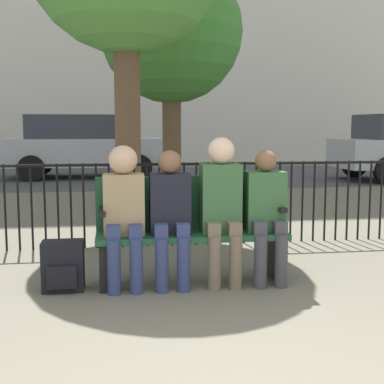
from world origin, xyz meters
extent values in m
cube|color=#194728|center=(0.00, 2.35, 0.42)|extent=(1.64, 0.45, 0.05)
cube|color=#194728|center=(0.00, 2.55, 0.69)|extent=(1.64, 0.05, 0.47)
cube|color=black|center=(-0.76, 2.35, 0.20)|extent=(0.06, 0.38, 0.40)
cube|color=black|center=(0.76, 2.35, 0.20)|extent=(0.06, 0.38, 0.40)
cube|color=black|center=(-0.76, 2.35, 0.65)|extent=(0.06, 0.38, 0.04)
cube|color=black|center=(0.76, 2.35, 0.65)|extent=(0.06, 0.38, 0.04)
cylinder|color=navy|center=(-0.67, 2.13, 0.23)|extent=(0.11, 0.11, 0.45)
cylinder|color=navy|center=(-0.49, 2.13, 0.23)|extent=(0.11, 0.11, 0.45)
cube|color=navy|center=(-0.67, 2.23, 0.50)|extent=(0.11, 0.20, 0.12)
cube|color=navy|center=(-0.49, 2.23, 0.50)|extent=(0.11, 0.20, 0.12)
cube|color=#997F59|center=(-0.58, 2.35, 0.71)|extent=(0.34, 0.22, 0.51)
sphere|color=tan|center=(-0.58, 2.33, 1.08)|extent=(0.24, 0.24, 0.24)
cylinder|color=navy|center=(-0.28, 2.13, 0.23)|extent=(0.11, 0.11, 0.45)
cylinder|color=navy|center=(-0.10, 2.13, 0.23)|extent=(0.11, 0.11, 0.45)
cube|color=navy|center=(-0.28, 2.23, 0.50)|extent=(0.11, 0.20, 0.12)
cube|color=navy|center=(-0.10, 2.23, 0.50)|extent=(0.11, 0.20, 0.12)
cube|color=black|center=(-0.19, 2.35, 0.71)|extent=(0.34, 0.22, 0.51)
sphere|color=brown|center=(-0.19, 2.33, 1.06)|extent=(0.20, 0.20, 0.20)
cylinder|color=brown|center=(0.16, 2.13, 0.23)|extent=(0.11, 0.11, 0.45)
cylinder|color=brown|center=(0.34, 2.13, 0.23)|extent=(0.11, 0.11, 0.45)
cube|color=brown|center=(0.16, 2.23, 0.50)|extent=(0.11, 0.20, 0.12)
cube|color=brown|center=(0.34, 2.23, 0.50)|extent=(0.11, 0.20, 0.12)
cube|color=#335B33|center=(0.25, 2.35, 0.74)|extent=(0.34, 0.22, 0.59)
sphere|color=beige|center=(0.25, 2.33, 1.15)|extent=(0.23, 0.23, 0.23)
cylinder|color=#3D3D42|center=(0.55, 2.13, 0.23)|extent=(0.11, 0.11, 0.45)
cylinder|color=#3D3D42|center=(0.73, 2.13, 0.23)|extent=(0.11, 0.11, 0.45)
cube|color=#3D3D42|center=(0.55, 2.23, 0.50)|extent=(0.11, 0.20, 0.12)
cube|color=#3D3D42|center=(0.73, 2.23, 0.50)|extent=(0.11, 0.20, 0.12)
cube|color=#335B33|center=(0.64, 2.35, 0.71)|extent=(0.34, 0.22, 0.52)
sphere|color=brown|center=(0.64, 2.33, 1.06)|extent=(0.19, 0.19, 0.19)
cube|color=black|center=(-1.09, 2.30, 0.21)|extent=(0.34, 0.22, 0.42)
cube|color=black|center=(-1.09, 2.17, 0.15)|extent=(0.24, 0.04, 0.19)
cylinder|color=black|center=(-1.84, 3.83, 0.47)|extent=(0.02, 0.02, 0.95)
cylinder|color=black|center=(-1.70, 3.83, 0.47)|extent=(0.02, 0.02, 0.95)
cylinder|color=black|center=(-1.56, 3.83, 0.47)|extent=(0.02, 0.02, 0.95)
cylinder|color=black|center=(-1.42, 3.83, 0.47)|extent=(0.02, 0.02, 0.95)
cylinder|color=black|center=(-1.28, 3.83, 0.47)|extent=(0.02, 0.02, 0.95)
cylinder|color=black|center=(-1.14, 3.83, 0.47)|extent=(0.02, 0.02, 0.95)
cylinder|color=black|center=(-1.00, 3.83, 0.47)|extent=(0.02, 0.02, 0.95)
cylinder|color=black|center=(-0.86, 3.83, 0.47)|extent=(0.02, 0.02, 0.95)
cylinder|color=black|center=(-0.72, 3.83, 0.47)|extent=(0.02, 0.02, 0.95)
cylinder|color=black|center=(-0.58, 3.83, 0.47)|extent=(0.02, 0.02, 0.95)
cylinder|color=black|center=(-0.44, 3.83, 0.47)|extent=(0.02, 0.02, 0.95)
cylinder|color=black|center=(-0.30, 3.83, 0.47)|extent=(0.02, 0.02, 0.95)
cylinder|color=black|center=(-0.16, 3.83, 0.47)|extent=(0.02, 0.02, 0.95)
cylinder|color=black|center=(-0.02, 3.83, 0.47)|extent=(0.02, 0.02, 0.95)
cylinder|color=black|center=(0.12, 3.83, 0.47)|extent=(0.02, 0.02, 0.95)
cylinder|color=black|center=(0.26, 3.83, 0.47)|extent=(0.02, 0.02, 0.95)
cylinder|color=black|center=(0.40, 3.83, 0.47)|extent=(0.02, 0.02, 0.95)
cylinder|color=black|center=(0.54, 3.83, 0.47)|extent=(0.02, 0.02, 0.95)
cylinder|color=black|center=(0.68, 3.83, 0.47)|extent=(0.02, 0.02, 0.95)
cylinder|color=black|center=(0.82, 3.83, 0.47)|extent=(0.02, 0.02, 0.95)
cylinder|color=black|center=(0.96, 3.83, 0.47)|extent=(0.02, 0.02, 0.95)
cylinder|color=black|center=(1.10, 3.83, 0.47)|extent=(0.02, 0.02, 0.95)
cylinder|color=black|center=(1.24, 3.83, 0.47)|extent=(0.02, 0.02, 0.95)
cylinder|color=black|center=(1.38, 3.83, 0.47)|extent=(0.02, 0.02, 0.95)
cylinder|color=black|center=(1.52, 3.83, 0.47)|extent=(0.02, 0.02, 0.95)
cylinder|color=black|center=(1.66, 3.83, 0.47)|extent=(0.02, 0.02, 0.95)
cylinder|color=black|center=(1.80, 3.83, 0.47)|extent=(0.02, 0.02, 0.95)
cylinder|color=black|center=(1.94, 3.83, 0.47)|extent=(0.02, 0.02, 0.95)
cylinder|color=black|center=(2.08, 3.83, 0.47)|extent=(0.02, 0.02, 0.95)
cylinder|color=black|center=(2.22, 3.83, 0.47)|extent=(0.02, 0.02, 0.95)
cylinder|color=black|center=(2.36, 3.83, 0.47)|extent=(0.02, 0.02, 0.95)
cylinder|color=black|center=(2.50, 3.83, 0.47)|extent=(0.02, 0.02, 0.95)
cube|color=black|center=(0.00, 3.83, 0.93)|extent=(9.00, 0.03, 0.03)
cylinder|color=brown|center=(0.42, 7.97, 1.18)|extent=(0.35, 0.35, 2.36)
sphere|color=#38752D|center=(0.42, 7.97, 3.08)|extent=(2.63, 2.63, 2.63)
cylinder|color=brown|center=(-0.48, 4.85, 1.41)|extent=(0.33, 0.33, 2.83)
cube|color=#3D3D3F|center=(0.00, 12.00, 0.00)|extent=(24.00, 6.00, 0.01)
cylinder|color=black|center=(5.56, 11.13, 0.32)|extent=(0.64, 0.20, 0.64)
cube|color=#B7B7BC|center=(-1.37, 12.03, 0.67)|extent=(4.20, 1.70, 0.70)
cube|color=#2D333D|center=(-1.68, 12.03, 1.32)|extent=(2.31, 1.56, 0.60)
cylinder|color=black|center=(-0.07, 11.16, 0.32)|extent=(0.64, 0.20, 0.64)
cylinder|color=black|center=(-0.07, 12.90, 0.32)|extent=(0.64, 0.20, 0.64)
cylinder|color=black|center=(-2.67, 11.16, 0.32)|extent=(0.64, 0.20, 0.64)
cylinder|color=black|center=(-2.67, 12.90, 0.32)|extent=(0.64, 0.20, 0.64)
camera|label=1|loc=(-0.64, -2.13, 1.37)|focal=50.00mm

